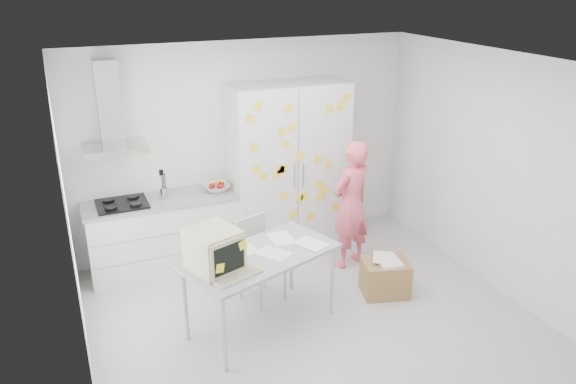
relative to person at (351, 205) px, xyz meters
name	(u,v)px	position (x,y,z in m)	size (l,w,h in m)	color
floor	(310,317)	(-0.95, -0.88, -0.82)	(4.50, 4.00, 0.02)	silver
walls	(284,178)	(-0.95, -0.16, 0.54)	(4.52, 4.01, 2.70)	white
ceiling	(314,63)	(-0.95, -0.88, 1.89)	(4.50, 4.00, 0.02)	white
counter_run	(164,233)	(-2.15, 0.82, -0.34)	(1.84, 0.63, 1.28)	white
range_hood	(110,115)	(-2.60, 0.96, 1.15)	(0.70, 0.48, 1.01)	silver
tall_cabinet	(288,168)	(-0.50, 0.80, 0.29)	(1.50, 0.68, 2.20)	silver
person	(351,205)	(0.00, 0.00, 0.00)	(0.59, 0.39, 1.62)	#F35E6F
desk	(233,254)	(-1.80, -0.90, 0.13)	(1.72, 1.25, 1.24)	#A0A3AA
chair	(258,254)	(-1.32, -0.28, -0.27)	(0.55, 0.55, 0.96)	#B8B8B6
cardboard_box	(385,277)	(0.04, -0.78, -0.60)	(0.60, 0.53, 0.45)	#9B7643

